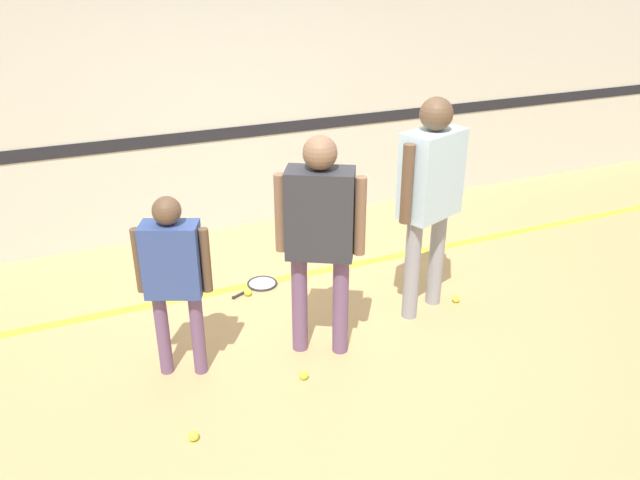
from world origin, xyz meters
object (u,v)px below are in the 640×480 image
(person_instructor, at_px, (320,225))
(tennis_ball_stray_right, at_px, (456,299))
(person_student_left, at_px, (173,269))
(tennis_ball_by_spare_racket, at_px, (248,292))
(tennis_ball_near_instructor, at_px, (304,375))
(racket_spare_on_floor, at_px, (261,284))
(tennis_ball_stray_left, at_px, (193,436))
(person_student_right, at_px, (431,185))

(person_instructor, distance_m, tennis_ball_stray_right, 1.66)
(person_student_left, bearing_deg, tennis_ball_by_spare_racket, 72.12)
(person_instructor, height_order, person_student_left, person_instructor)
(tennis_ball_near_instructor, distance_m, tennis_ball_by_spare_racket, 1.26)
(tennis_ball_by_spare_racket, height_order, tennis_ball_stray_right, same)
(person_student_left, height_order, tennis_ball_by_spare_racket, person_student_left)
(tennis_ball_stray_right, bearing_deg, racket_spare_on_floor, 147.01)
(person_instructor, distance_m, tennis_ball_by_spare_racket, 1.41)
(racket_spare_on_floor, distance_m, tennis_ball_by_spare_racket, 0.21)
(racket_spare_on_floor, bearing_deg, tennis_ball_stray_left, 34.64)
(person_student_left, distance_m, tennis_ball_stray_right, 2.45)
(tennis_ball_by_spare_racket, bearing_deg, person_student_right, -31.46)
(tennis_ball_by_spare_racket, bearing_deg, person_student_left, -130.82)
(person_instructor, bearing_deg, person_student_left, -158.48)
(person_student_left, bearing_deg, tennis_ball_near_instructor, -6.27)
(tennis_ball_near_instructor, relative_size, tennis_ball_stray_left, 1.00)
(person_instructor, xyz_separation_m, tennis_ball_stray_left, (-1.09, -0.58, -0.98))
(person_student_right, bearing_deg, tennis_ball_near_instructor, 0.46)
(person_student_right, relative_size, tennis_ball_stray_left, 26.70)
(person_student_left, relative_size, tennis_ball_stray_left, 20.04)
(tennis_ball_stray_left, bearing_deg, person_instructor, 28.09)
(person_instructor, relative_size, tennis_ball_stray_left, 24.84)
(tennis_ball_stray_left, bearing_deg, person_student_right, 20.53)
(person_instructor, bearing_deg, tennis_ball_by_spare_racket, 134.00)
(person_instructor, height_order, person_student_right, person_student_right)
(person_instructor, xyz_separation_m, person_student_right, (1.00, 0.20, 0.08))
(person_student_right, bearing_deg, tennis_ball_stray_right, 154.53)
(person_student_right, relative_size, tennis_ball_near_instructor, 26.70)
(tennis_ball_near_instructor, distance_m, tennis_ball_stray_left, 0.89)
(person_student_right, xyz_separation_m, tennis_ball_stray_right, (0.33, -0.03, -1.06))
(person_student_right, relative_size, tennis_ball_stray_right, 26.70)
(person_student_left, distance_m, racket_spare_on_floor, 1.55)
(person_student_right, bearing_deg, tennis_ball_by_spare_racket, -52.40)
(person_instructor, bearing_deg, tennis_ball_stray_right, 36.54)
(person_instructor, height_order, tennis_ball_near_instructor, person_instructor)
(tennis_ball_by_spare_racket, bearing_deg, racket_spare_on_floor, 39.96)
(person_student_right, relative_size, tennis_ball_by_spare_racket, 26.70)
(tennis_ball_near_instructor, xyz_separation_m, tennis_ball_stray_right, (1.58, 0.46, 0.00))
(person_student_right, distance_m, tennis_ball_stray_right, 1.11)
(person_instructor, xyz_separation_m, tennis_ball_near_instructor, (-0.25, -0.29, -0.98))
(racket_spare_on_floor, bearing_deg, person_student_left, 22.59)
(tennis_ball_by_spare_racket, bearing_deg, tennis_ball_stray_right, -26.66)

